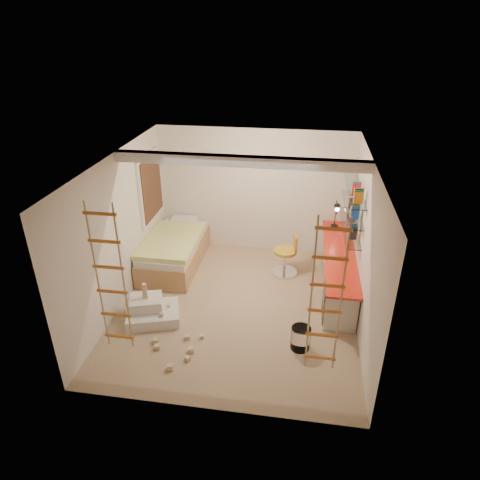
% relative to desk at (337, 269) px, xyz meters
% --- Properties ---
extents(floor, '(4.50, 4.50, 0.00)m').
position_rel_desk_xyz_m(floor, '(-1.72, -0.86, -0.40)').
color(floor, tan).
rests_on(floor, ground).
extents(ceiling_beam, '(4.00, 0.18, 0.16)m').
position_rel_desk_xyz_m(ceiling_beam, '(-1.72, -0.56, 2.12)').
color(ceiling_beam, white).
rests_on(ceiling_beam, ceiling).
extents(window_frame, '(0.06, 1.15, 1.35)m').
position_rel_desk_xyz_m(window_frame, '(-3.69, 0.64, 1.15)').
color(window_frame, white).
rests_on(window_frame, wall_left).
extents(window_blind, '(0.02, 1.00, 1.20)m').
position_rel_desk_xyz_m(window_blind, '(-3.65, 0.64, 1.15)').
color(window_blind, '#4C2D1E').
rests_on(window_blind, window_frame).
extents(rope_ladder_left, '(0.41, 0.04, 2.13)m').
position_rel_desk_xyz_m(rope_ladder_left, '(-3.07, -2.61, 1.11)').
color(rope_ladder_left, '#BF7320').
rests_on(rope_ladder_left, ceiling).
extents(rope_ladder_right, '(0.41, 0.04, 2.13)m').
position_rel_desk_xyz_m(rope_ladder_right, '(-0.37, -2.61, 1.11)').
color(rope_ladder_right, '#CC6A22').
rests_on(rope_ladder_right, ceiling).
extents(waste_bin, '(0.30, 0.30, 0.37)m').
position_rel_desk_xyz_m(waste_bin, '(-0.60, -1.77, -0.22)').
color(waste_bin, white).
rests_on(waste_bin, floor).
extents(desk, '(0.56, 2.80, 0.75)m').
position_rel_desk_xyz_m(desk, '(0.00, 0.00, 0.00)').
color(desk, red).
rests_on(desk, floor).
extents(shelves, '(0.25, 1.80, 0.71)m').
position_rel_desk_xyz_m(shelves, '(0.15, 0.27, 1.10)').
color(shelves, white).
rests_on(shelves, wall_right).
extents(bed, '(1.02, 2.00, 0.69)m').
position_rel_desk_xyz_m(bed, '(-3.20, 0.36, -0.07)').
color(bed, '#AD7F51').
rests_on(bed, floor).
extents(task_lamp, '(0.14, 0.36, 0.57)m').
position_rel_desk_xyz_m(task_lamp, '(-0.05, 0.96, 0.73)').
color(task_lamp, black).
rests_on(task_lamp, desk).
extents(swivel_chair, '(0.59, 0.59, 0.86)m').
position_rel_desk_xyz_m(swivel_chair, '(-0.95, 0.36, -0.09)').
color(swivel_chair, gold).
rests_on(swivel_chair, floor).
extents(play_platform, '(1.01, 0.88, 0.38)m').
position_rel_desk_xyz_m(play_platform, '(-3.08, -1.42, -0.26)').
color(play_platform, silver).
rests_on(play_platform, floor).
extents(toy_blocks, '(1.22, 1.27, 0.65)m').
position_rel_desk_xyz_m(toy_blocks, '(-2.72, -1.79, -0.21)').
color(toy_blocks, '#CCB284').
rests_on(toy_blocks, floor).
extents(books, '(0.14, 0.64, 0.92)m').
position_rel_desk_xyz_m(books, '(0.15, 0.27, 1.19)').
color(books, '#262626').
rests_on(books, shelves).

